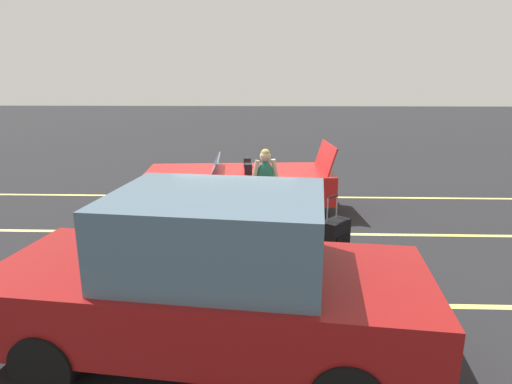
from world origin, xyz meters
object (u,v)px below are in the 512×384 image
object	(u,v)px
traveler_person	(265,186)
suitcase_large_black	(335,242)
parked_sedan_near	(212,278)
convertible_car	(230,186)
suitcase_medium_bright	(266,255)

from	to	relation	value
traveler_person	suitcase_large_black	bearing A→B (deg)	-159.88
traveler_person	parked_sedan_near	world-z (taller)	parked_sedan_near
convertible_car	traveler_person	size ratio (longest dim) A/B	2.58
parked_sedan_near	suitcase_medium_bright	bearing A→B (deg)	-98.85
suitcase_large_black	traveler_person	xyz separation A→B (m)	(1.14, -1.44, 0.56)
convertible_car	suitcase_medium_bright	xyz separation A→B (m)	(-0.85, 3.26, -0.28)
convertible_car	suitcase_medium_bright	world-z (taller)	convertible_car
suitcase_large_black	traveler_person	bearing A→B (deg)	169.80
convertible_car	parked_sedan_near	world-z (taller)	parked_sedan_near
convertible_car	suitcase_large_black	world-z (taller)	convertible_car
suitcase_large_black	suitcase_medium_bright	size ratio (longest dim) A/B	1.33
suitcase_medium_bright	traveler_person	size ratio (longest dim) A/B	0.51
traveler_person	parked_sedan_near	size ratio (longest dim) A/B	0.35
convertible_car	suitcase_medium_bright	distance (m)	3.38
parked_sedan_near	convertible_car	bearing A→B (deg)	-80.24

